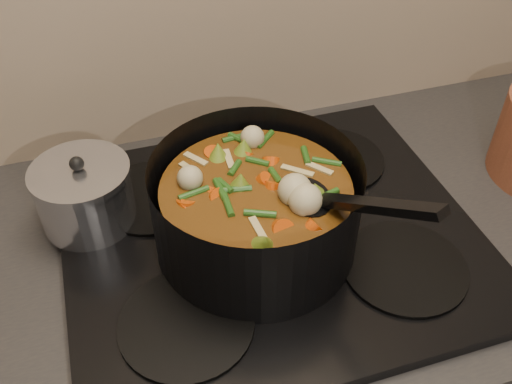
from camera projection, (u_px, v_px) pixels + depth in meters
name	position (u px, v px, depth m)	size (l,w,h in m)	color
stovetop	(270.00, 235.00, 0.88)	(0.62, 0.54, 0.03)	black
stockpot	(256.00, 210.00, 0.81)	(0.35, 0.39, 0.22)	black
saucepan	(85.00, 195.00, 0.86)	(0.15, 0.15, 0.12)	silver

